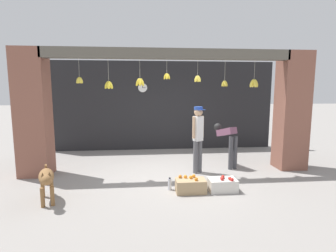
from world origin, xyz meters
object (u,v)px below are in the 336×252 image
(fruit_crate_apples, at_px, (222,185))
(water_bottle, at_px, (170,184))
(dog, at_px, (46,179))
(wall_clock, at_px, (143,88))
(fruit_crate_oranges, at_px, (191,186))
(shopkeeper, at_px, (198,134))
(worker_stooping, at_px, (227,139))

(fruit_crate_apples, bearing_deg, water_bottle, 171.63)
(dog, bearing_deg, water_bottle, 79.68)
(wall_clock, bearing_deg, dog, -113.20)
(fruit_crate_oranges, distance_m, water_bottle, 0.44)
(dog, xyz_separation_m, shopkeeper, (3.09, 1.44, 0.52))
(fruit_crate_apples, distance_m, water_bottle, 1.08)
(dog, height_order, water_bottle, dog)
(shopkeeper, distance_m, fruit_crate_apples, 1.50)
(fruit_crate_oranges, xyz_separation_m, fruit_crate_apples, (0.66, 0.01, -0.01))
(shopkeeper, distance_m, worker_stooping, 1.01)
(fruit_crate_oranges, height_order, fruit_crate_apples, fruit_crate_oranges)
(worker_stooping, distance_m, wall_clock, 3.41)
(worker_stooping, bearing_deg, dog, -174.51)
(dog, relative_size, wall_clock, 2.90)
(worker_stooping, xyz_separation_m, water_bottle, (-1.68, -1.49, -0.63))
(water_bottle, distance_m, wall_clock, 4.23)
(shopkeeper, bearing_deg, wall_clock, -92.03)
(dog, xyz_separation_m, fruit_crate_oranges, (2.69, 0.21, -0.31))
(worker_stooping, relative_size, wall_clock, 3.52)
(dog, height_order, fruit_crate_oranges, dog)
(worker_stooping, height_order, water_bottle, worker_stooping)
(dog, distance_m, water_bottle, 2.34)
(worker_stooping, xyz_separation_m, wall_clock, (-2.22, 2.21, 1.36))
(dog, xyz_separation_m, wall_clock, (1.75, 4.08, 1.66))
(shopkeeper, relative_size, water_bottle, 6.37)
(worker_stooping, relative_size, fruit_crate_apples, 2.01)
(shopkeeper, bearing_deg, dog, -3.87)
(fruit_crate_apples, bearing_deg, fruit_crate_oranges, -178.86)
(fruit_crate_oranges, bearing_deg, shopkeeper, 72.20)
(fruit_crate_oranges, relative_size, fruit_crate_apples, 1.07)
(worker_stooping, height_order, fruit_crate_apples, worker_stooping)
(shopkeeper, xyz_separation_m, worker_stooping, (0.88, 0.43, -0.21))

